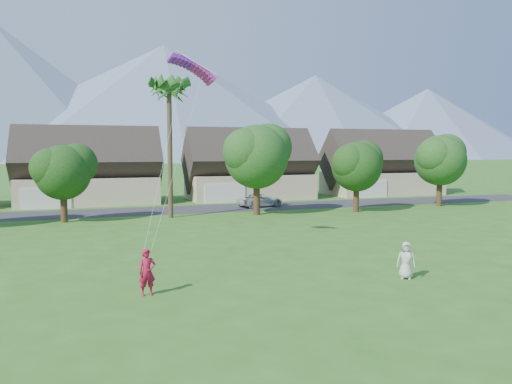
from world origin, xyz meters
name	(u,v)px	position (x,y,z in m)	size (l,w,h in m)	color
ground	(339,315)	(0.00, 0.00, 0.00)	(500.00, 500.00, 0.00)	#2D6019
street	(182,210)	(0.00, 34.00, 0.01)	(90.00, 7.00, 0.01)	#2D2D30
kite_flyer	(147,272)	(-6.57, 4.80, 1.00)	(0.73, 0.48, 1.99)	#AA1333
watcher	(406,260)	(5.49, 3.71, 0.89)	(0.87, 0.57, 1.79)	beige
parked_car	(260,200)	(8.41, 34.00, 0.69)	(2.29, 4.97, 1.38)	silver
mountain_ridge	(128,106)	(10.40, 260.00, 29.07)	(540.00, 240.00, 70.00)	slate
houses_row	(173,172)	(0.49, 42.99, 3.44)	(72.75, 8.19, 8.86)	beige
tree_row	(181,164)	(-1.14, 27.92, 4.89)	(62.27, 6.67, 8.45)	#47301C
fan_palm	(169,85)	(-2.00, 28.50, 11.80)	(3.00, 3.00, 13.80)	#4C3D26
parafoil_kite	(193,66)	(-2.82, 13.37, 11.06)	(2.93, 1.09, 0.50)	purple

